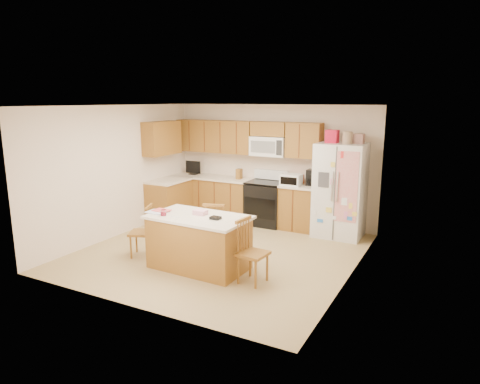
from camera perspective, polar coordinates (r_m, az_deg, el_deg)
The scene contains 9 objects.
ground at distance 7.51m, azimuth -2.70°, elevation -8.01°, with size 4.50×4.50×0.00m, color tan.
room_shell at distance 7.14m, azimuth -2.81°, elevation 2.90°, with size 4.60×4.60×2.52m.
cabinetry at distance 9.25m, azimuth -2.40°, elevation 1.74°, with size 3.36×1.56×2.15m.
stove at distance 9.03m, azimuth 3.50°, elevation -1.39°, with size 0.76×0.65×1.13m.
refrigerator at distance 8.37m, azimuth 13.21°, elevation 0.35°, with size 0.90×0.79×2.04m.
island at distance 6.73m, azimuth -5.50°, elevation -6.63°, with size 1.65×0.96×0.93m.
windsor_chair_left at distance 7.40m, azimuth -12.91°, elevation -5.25°, with size 0.48×0.49×0.88m.
windsor_chair_back at distance 7.30m, azimuth -3.21°, elevation -5.04°, with size 0.48×0.47×0.91m.
windsor_chair_right at distance 6.19m, azimuth 1.54°, elevation -8.11°, with size 0.42×0.44×0.94m.
Camera 1 is at (3.58, -6.07, 2.60)m, focal length 32.00 mm.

